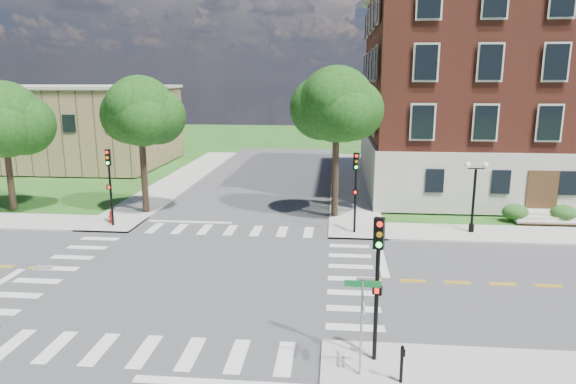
# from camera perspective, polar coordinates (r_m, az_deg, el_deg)

# --- Properties ---
(ground) EXTENTS (160.00, 160.00, 0.00)m
(ground) POSITION_cam_1_polar(r_m,az_deg,el_deg) (25.13, -9.76, -8.95)
(ground) COLOR #264D15
(ground) RESTS_ON ground
(road_ew) EXTENTS (90.00, 12.00, 0.01)m
(road_ew) POSITION_cam_1_polar(r_m,az_deg,el_deg) (25.13, -9.76, -8.94)
(road_ew) COLOR #3D3D3F
(road_ew) RESTS_ON ground
(road_ns) EXTENTS (12.00, 90.00, 0.01)m
(road_ns) POSITION_cam_1_polar(r_m,az_deg,el_deg) (25.13, -9.76, -8.93)
(road_ns) COLOR #3D3D3F
(road_ns) RESTS_ON ground
(sidewalk_ne) EXTENTS (34.00, 34.00, 0.12)m
(sidewalk_ne) POSITION_cam_1_polar(r_m,az_deg,el_deg) (40.02, 18.25, -1.23)
(sidewalk_ne) COLOR #9E9B93
(sidewalk_ne) RESTS_ON ground
(sidewalk_nw) EXTENTS (34.00, 34.00, 0.12)m
(sidewalk_nw) POSITION_cam_1_polar(r_m,az_deg,el_deg) (44.63, -23.90, -0.30)
(sidewalk_nw) COLOR #9E9B93
(sidewalk_nw) RESTS_ON ground
(crosswalk_east) EXTENTS (2.20, 10.20, 0.02)m
(crosswalk_east) POSITION_cam_1_polar(r_m,az_deg,el_deg) (24.33, 7.08, -9.59)
(crosswalk_east) COLOR silver
(crosswalk_east) RESTS_ON ground
(stop_bar_east) EXTENTS (0.40, 5.50, 0.00)m
(stop_bar_east) POSITION_cam_1_polar(r_m,az_deg,el_deg) (27.24, 10.30, -7.26)
(stop_bar_east) COLOR silver
(stop_bar_east) RESTS_ON ground
(main_building) EXTENTS (30.60, 22.40, 16.50)m
(main_building) POSITION_cam_1_polar(r_m,az_deg,el_deg) (47.92, 27.44, 10.19)
(main_building) COLOR #AAA596
(main_building) RESTS_ON ground
(secondary_building) EXTENTS (20.40, 15.40, 8.30)m
(secondary_building) POSITION_cam_1_polar(r_m,az_deg,el_deg) (59.90, -23.08, 6.86)
(secondary_building) COLOR olive
(secondary_building) RESTS_ON ground
(tree_b) EXTENTS (5.24, 5.24, 8.92)m
(tree_b) POSITION_cam_1_polar(r_m,az_deg,el_deg) (40.17, -29.09, 7.05)
(tree_b) COLOR #302518
(tree_b) RESTS_ON ground
(tree_c) EXTENTS (4.68, 4.68, 9.25)m
(tree_c) POSITION_cam_1_polar(r_m,az_deg,el_deg) (35.79, -16.10, 8.60)
(tree_c) COLOR #302518
(tree_c) RESTS_ON ground
(tree_d) EXTENTS (4.92, 4.92, 9.85)m
(tree_d) POSITION_cam_1_polar(r_m,az_deg,el_deg) (33.50, 5.43, 9.63)
(tree_d) COLOR #302518
(tree_d) RESTS_ON ground
(traffic_signal_se) EXTENTS (0.38, 0.44, 4.80)m
(traffic_signal_se) POSITION_cam_1_polar(r_m,az_deg,el_deg) (16.55, 9.92, -8.66)
(traffic_signal_se) COLOR black
(traffic_signal_se) RESTS_ON ground
(traffic_signal_ne) EXTENTS (0.37, 0.44, 4.80)m
(traffic_signal_ne) POSITION_cam_1_polar(r_m,az_deg,el_deg) (30.29, 7.54, 1.10)
(traffic_signal_ne) COLOR black
(traffic_signal_ne) RESTS_ON ground
(traffic_signal_nw) EXTENTS (0.37, 0.44, 4.80)m
(traffic_signal_nw) POSITION_cam_1_polar(r_m,az_deg,el_deg) (33.33, -19.22, 1.55)
(traffic_signal_nw) COLOR black
(traffic_signal_nw) RESTS_ON ground
(twin_lamp_west) EXTENTS (1.36, 0.36, 4.23)m
(twin_lamp_west) POSITION_cam_1_polar(r_m,az_deg,el_deg) (32.21, 19.97, -0.07)
(twin_lamp_west) COLOR black
(twin_lamp_west) RESTS_ON ground
(street_sign_pole) EXTENTS (1.10, 1.10, 3.10)m
(street_sign_pole) POSITION_cam_1_polar(r_m,az_deg,el_deg) (16.02, 8.23, -12.75)
(street_sign_pole) COLOR gray
(street_sign_pole) RESTS_ON ground
(push_button_post) EXTENTS (0.14, 0.21, 1.20)m
(push_button_post) POSITION_cam_1_polar(r_m,az_deg,el_deg) (16.53, 12.53, -17.99)
(push_button_post) COLOR black
(push_button_post) RESTS_ON ground
(fire_hydrant) EXTENTS (0.35, 0.35, 0.75)m
(fire_hydrant) POSITION_cam_1_polar(r_m,az_deg,el_deg) (34.70, -19.03, -2.64)
(fire_hydrant) COLOR #B0120D
(fire_hydrant) RESTS_ON ground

